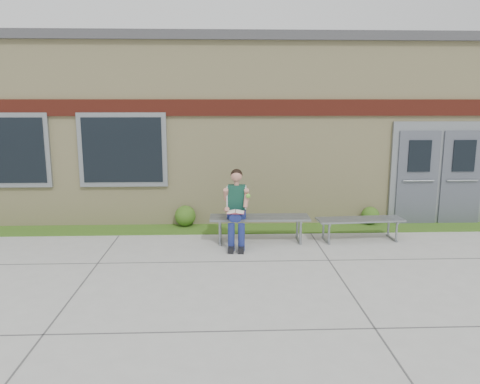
{
  "coord_description": "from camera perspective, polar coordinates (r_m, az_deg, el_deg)",
  "views": [
    {
      "loc": [
        -0.86,
        -7.22,
        2.73
      ],
      "look_at": [
        -0.51,
        1.7,
        1.0
      ],
      "focal_mm": 35.0,
      "sensor_mm": 36.0,
      "label": 1
    }
  ],
  "objects": [
    {
      "name": "girl",
      "position": [
        8.9,
        -0.44,
        -1.74
      ],
      "size": [
        0.51,
        0.88,
        1.46
      ],
      "rotation": [
        0.0,
        0.0,
        -0.08
      ],
      "color": "navy",
      "rests_on": "ground"
    },
    {
      "name": "ground",
      "position": [
        7.76,
        4.32,
        -9.63
      ],
      "size": [
        80.0,
        80.0,
        0.0
      ],
      "primitive_type": "plane",
      "color": "#9E9E99",
      "rests_on": "ground"
    },
    {
      "name": "bench_left",
      "position": [
        9.23,
        2.41,
        -3.71
      ],
      "size": [
        1.96,
        0.57,
        0.51
      ],
      "rotation": [
        0.0,
        0.0,
        -0.01
      ],
      "color": "gray",
      "rests_on": "ground"
    },
    {
      "name": "grass_strip",
      "position": [
        10.22,
        2.67,
        -4.46
      ],
      "size": [
        16.0,
        0.8,
        0.02
      ],
      "primitive_type": "cube",
      "color": "#2F5316",
      "rests_on": "ground"
    },
    {
      "name": "bench_right",
      "position": [
        9.61,
        14.4,
        -3.76
      ],
      "size": [
        1.74,
        0.59,
        0.44
      ],
      "rotation": [
        0.0,
        0.0,
        0.07
      ],
      "color": "gray",
      "rests_on": "ground"
    },
    {
      "name": "school_building",
      "position": [
        13.25,
        1.49,
        8.25
      ],
      "size": [
        16.2,
        6.22,
        4.2
      ],
      "color": "beige",
      "rests_on": "ground"
    },
    {
      "name": "shrub_east",
      "position": [
        10.9,
        15.6,
        -2.77
      ],
      "size": [
        0.4,
        0.4,
        0.4
      ],
      "primitive_type": "sphere",
      "color": "#2F5316",
      "rests_on": "grass_strip"
    },
    {
      "name": "shrub_mid",
      "position": [
        10.4,
        -6.69,
        -2.9
      ],
      "size": [
        0.46,
        0.46,
        0.46
      ],
      "primitive_type": "sphere",
      "color": "#2F5316",
      "rests_on": "grass_strip"
    }
  ]
}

